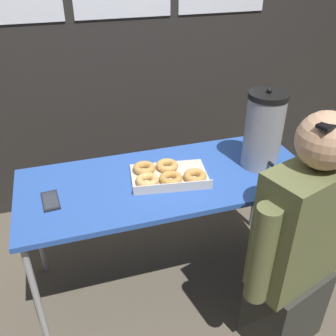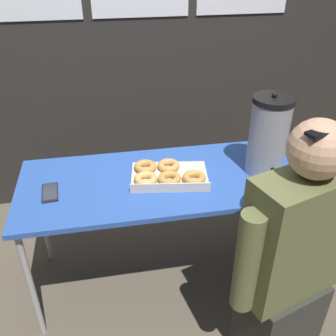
# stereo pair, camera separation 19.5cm
# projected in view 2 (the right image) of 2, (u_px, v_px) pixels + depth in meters

# --- Properties ---
(ground_plane) EXTENTS (12.00, 12.00, 0.00)m
(ground_plane) POSITION_uv_depth(u_px,v_px,m) (168.00, 275.00, 2.37)
(ground_plane) COLOR brown
(back_wall) EXTENTS (6.00, 0.11, 2.40)m
(back_wall) POSITION_uv_depth(u_px,v_px,m) (141.00, 41.00, 2.58)
(back_wall) COLOR #282623
(back_wall) RESTS_ON ground
(folding_table) EXTENTS (1.55, 0.64, 0.73)m
(folding_table) POSITION_uv_depth(u_px,v_px,m) (167.00, 185.00, 2.00)
(folding_table) COLOR #2D56B2
(folding_table) RESTS_ON ground
(donut_box) EXTENTS (0.44, 0.33, 0.05)m
(donut_box) POSITION_uv_depth(u_px,v_px,m) (167.00, 175.00, 1.96)
(donut_box) COLOR beige
(donut_box) RESTS_ON folding_table
(coffee_urn) EXTENTS (0.21, 0.23, 0.45)m
(coffee_urn) POSITION_uv_depth(u_px,v_px,m) (268.00, 136.00, 1.93)
(coffee_urn) COLOR #939399
(coffee_urn) RESTS_ON folding_table
(cell_phone) EXTENTS (0.09, 0.16, 0.01)m
(cell_phone) POSITION_uv_depth(u_px,v_px,m) (50.00, 192.00, 1.86)
(cell_phone) COLOR black
(cell_phone) RESTS_ON folding_table
(person_seated) EXTENTS (0.60, 0.35, 1.28)m
(person_seated) POSITION_uv_depth(u_px,v_px,m) (292.00, 260.00, 1.65)
(person_seated) COLOR #33332D
(person_seated) RESTS_ON ground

